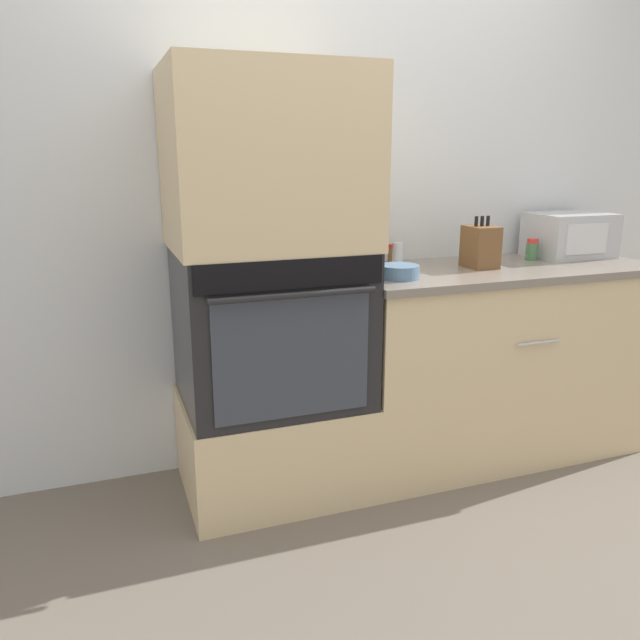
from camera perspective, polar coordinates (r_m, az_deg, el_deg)
ground_plane at (r=2.73m, az=5.62°, el=-16.43°), size 12.00×12.00×0.00m
wall_back at (r=2.92m, az=0.86°, el=11.62°), size 8.00×0.05×2.50m
oven_cabinet_base at (r=2.76m, az=-4.28°, el=-11.12°), size 0.76×0.60×0.42m
wall_oven at (r=2.57m, az=-4.48°, el=-0.50°), size 0.73×0.64×0.64m
oven_cabinet_upper at (r=2.48m, az=-4.82°, el=14.40°), size 0.76×0.60×0.68m
counter_unit at (r=3.12m, az=15.52°, el=-3.53°), size 1.46×0.63×0.92m
microwave at (r=3.38m, az=21.86°, el=7.23°), size 0.38×0.29×0.22m
knife_block at (r=2.92m, az=14.46°, el=6.51°), size 0.12×0.15×0.23m
bowl at (r=2.61m, az=7.26°, el=4.41°), size 0.17×0.17×0.06m
condiment_jar_near at (r=3.21m, az=18.81°, el=6.11°), size 0.06×0.06×0.10m
condiment_jar_mid at (r=3.05m, az=15.40°, el=5.78°), size 0.06×0.06×0.09m
condiment_jar_far at (r=2.96m, az=6.62°, el=6.00°), size 0.04×0.04×0.09m
condiment_jar_back at (r=2.84m, az=7.13°, el=5.84°), size 0.05×0.05×0.12m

